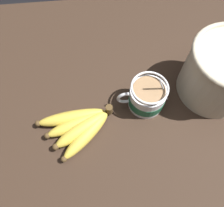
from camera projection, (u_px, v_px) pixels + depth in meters
The scene contains 4 objects.
table at pixel (120, 118), 65.16cm from camera, with size 102.84×102.84×3.42cm.
coffee_mug at pixel (147, 97), 61.73cm from camera, with size 15.28×10.38×13.27cm.
banana_bunch at pixel (79, 126), 60.13cm from camera, with size 21.88×15.53×4.33cm.
woven_basket at pixel (223, 72), 59.83cm from camera, with size 21.73×21.73×16.90cm.
Camera 1 is at (4.98, 24.91, 61.91)cm, focal length 35.00 mm.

